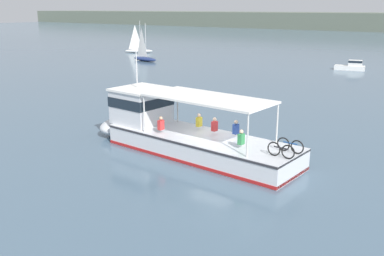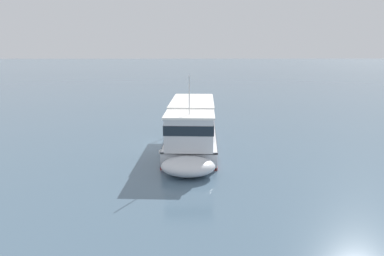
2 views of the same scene
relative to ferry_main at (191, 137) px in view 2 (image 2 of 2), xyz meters
The scene contains 2 objects.
ground_plane 2.39m from the ferry_main, 22.51° to the left, with size 400.00×400.00×0.00m, color slate.
ferry_main is the anchor object (origin of this frame).
Camera 2 is at (-24.74, -0.48, 6.82)m, focal length 33.11 mm.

